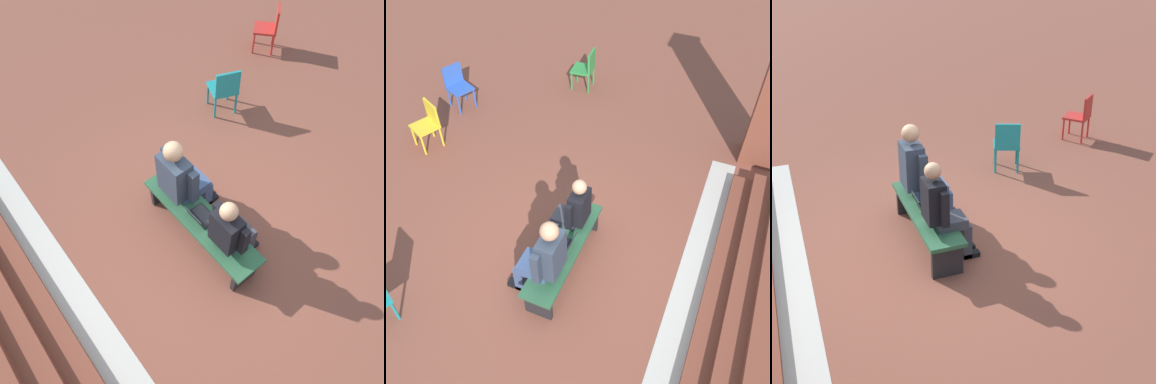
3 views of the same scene
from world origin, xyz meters
The scene contains 10 objects.
ground_plane centered at (0.00, 0.00, 0.00)m, with size 60.00×60.00×0.00m, color brown.
concrete_strip centered at (0.08, 1.74, 0.00)m, with size 6.13×0.40×0.01m, color #B7B2A8.
brick_steps centered at (0.08, 2.49, 0.17)m, with size 5.33×0.90×0.45m.
bench centered at (0.08, 0.04, 0.35)m, with size 1.80×0.44×0.45m.
person_student centered at (-0.37, -0.03, 0.70)m, with size 0.51×0.65×1.29m.
person_adult centered at (0.53, -0.04, 0.75)m, with size 0.60×0.75×1.43m.
laptop centered at (0.09, 0.05, 0.50)m, with size 0.32×0.29×0.21m.
plastic_chair_far_right centered at (-2.70, -3.49, 0.48)m, with size 0.56×0.56×0.84m.
plastic_chair_far_left centered at (-1.47, -3.29, 0.48)m, with size 0.56×0.56×0.84m.
plastic_chair_mid_courtyard centered at (-4.26, -1.40, 0.48)m, with size 0.45×0.45×0.84m.
Camera 2 is at (3.38, 1.64, 5.32)m, focal length 42.00 mm.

